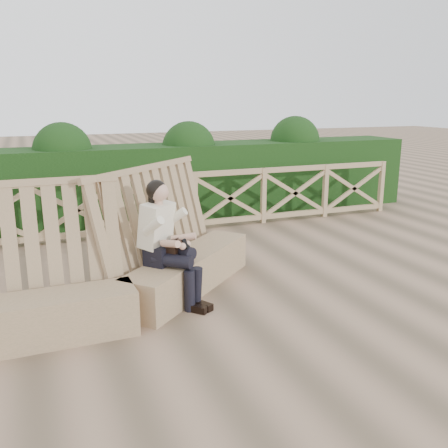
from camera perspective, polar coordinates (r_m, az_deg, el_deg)
name	(u,v)px	position (r m, az deg, el deg)	size (l,w,h in m)	color
ground	(231,303)	(6.16, 0.77, -9.06)	(60.00, 60.00, 0.00)	brown
bench	(110,279)	(5.94, -12.91, -6.11)	(4.32, 2.23, 1.62)	olive
woman	(166,239)	(5.97, -6.64, -1.66)	(0.79, 0.90, 1.51)	black
guardrail	(158,204)	(9.18, -7.61, 2.30)	(10.10, 0.09, 1.10)	#987858
hedge	(142,183)	(10.30, -9.30, 4.65)	(12.00, 1.20, 1.50)	black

